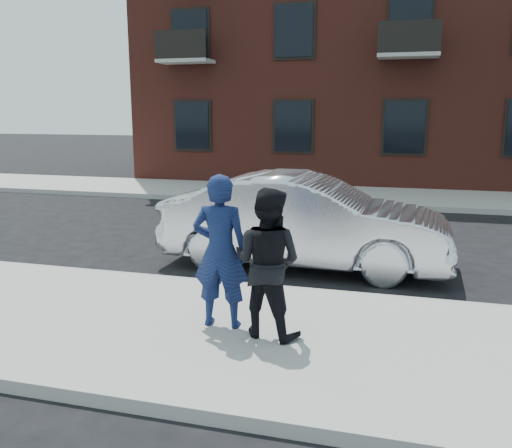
% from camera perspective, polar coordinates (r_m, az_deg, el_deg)
% --- Properties ---
extents(ground, '(100.00, 100.00, 0.00)m').
position_cam_1_polar(ground, '(6.66, 12.74, -12.82)').
color(ground, black).
rests_on(ground, ground).
extents(near_sidewalk, '(50.00, 3.50, 0.15)m').
position_cam_1_polar(near_sidewalk, '(6.40, 12.65, -13.13)').
color(near_sidewalk, '#9A9892').
rests_on(near_sidewalk, ground).
extents(near_curb, '(50.00, 0.10, 0.15)m').
position_cam_1_polar(near_curb, '(8.07, 13.33, -7.82)').
color(near_curb, '#999691').
rests_on(near_curb, ground).
extents(far_sidewalk, '(50.00, 3.50, 0.15)m').
position_cam_1_polar(far_sidewalk, '(17.52, 14.62, 2.70)').
color(far_sidewalk, '#9A9892').
rests_on(far_sidewalk, ground).
extents(far_curb, '(50.00, 0.10, 0.15)m').
position_cam_1_polar(far_curb, '(15.74, 14.50, 1.70)').
color(far_curb, '#999691').
rests_on(far_curb, ground).
extents(apartment_building, '(24.30, 10.30, 12.30)m').
position_cam_1_polar(apartment_building, '(24.37, 20.70, 19.18)').
color(apartment_building, '#5E251D').
rests_on(apartment_building, ground).
extents(silver_sedan, '(5.07, 1.88, 1.65)m').
position_cam_1_polar(silver_sedan, '(9.60, 5.22, 0.27)').
color(silver_sedan, silver).
rests_on(silver_sedan, ground).
extents(man_hoodie, '(0.71, 0.53, 1.88)m').
position_cam_1_polar(man_hoodie, '(6.53, -3.77, -2.90)').
color(man_hoodie, navy).
rests_on(man_hoodie, near_sidewalk).
extents(man_peacoat, '(0.97, 0.83, 1.75)m').
position_cam_1_polar(man_peacoat, '(6.27, 1.20, -4.09)').
color(man_peacoat, black).
rests_on(man_peacoat, near_sidewalk).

